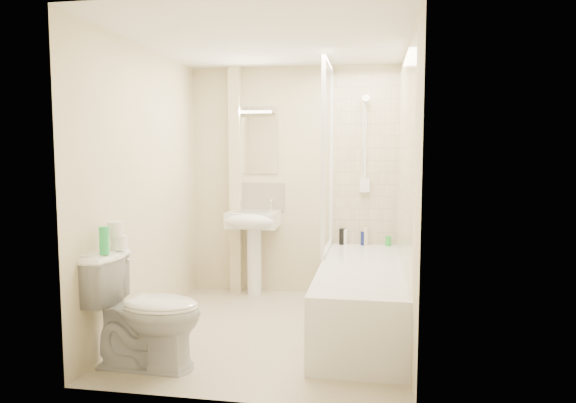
# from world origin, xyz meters

# --- Properties ---
(floor) EXTENTS (2.50, 2.50, 0.00)m
(floor) POSITION_xyz_m (0.00, 0.00, 0.00)
(floor) COLOR beige
(floor) RESTS_ON ground
(wall_back) EXTENTS (2.20, 0.02, 2.40)m
(wall_back) POSITION_xyz_m (0.00, 1.25, 1.20)
(wall_back) COLOR beige
(wall_back) RESTS_ON ground
(wall_left) EXTENTS (0.02, 2.50, 2.40)m
(wall_left) POSITION_xyz_m (-1.10, 0.00, 1.20)
(wall_left) COLOR beige
(wall_left) RESTS_ON ground
(wall_right) EXTENTS (0.02, 2.50, 2.40)m
(wall_right) POSITION_xyz_m (1.10, 0.00, 1.20)
(wall_right) COLOR beige
(wall_right) RESTS_ON ground
(ceiling) EXTENTS (2.20, 2.50, 0.02)m
(ceiling) POSITION_xyz_m (0.00, 0.00, 2.40)
(ceiling) COLOR white
(ceiling) RESTS_ON wall_back
(tile_back) EXTENTS (0.70, 0.01, 1.75)m
(tile_back) POSITION_xyz_m (0.75, 1.24, 1.42)
(tile_back) COLOR beige
(tile_back) RESTS_ON wall_back
(tile_right) EXTENTS (0.01, 2.10, 1.75)m
(tile_right) POSITION_xyz_m (1.09, 0.20, 1.42)
(tile_right) COLOR beige
(tile_right) RESTS_ON wall_right
(pipe_boxing) EXTENTS (0.12, 0.12, 2.40)m
(pipe_boxing) POSITION_xyz_m (-0.62, 1.19, 1.20)
(pipe_boxing) COLOR beige
(pipe_boxing) RESTS_ON ground
(splashback) EXTENTS (0.60, 0.02, 0.30)m
(splashback) POSITION_xyz_m (-0.40, 1.24, 1.03)
(splashback) COLOR beige
(splashback) RESTS_ON wall_back
(mirror) EXTENTS (0.46, 0.01, 0.60)m
(mirror) POSITION_xyz_m (-0.40, 1.24, 1.58)
(mirror) COLOR white
(mirror) RESTS_ON wall_back
(strip_light) EXTENTS (0.42, 0.07, 0.07)m
(strip_light) POSITION_xyz_m (-0.40, 1.22, 1.95)
(strip_light) COLOR silver
(strip_light) RESTS_ON wall_back
(bathtub) EXTENTS (0.70, 2.10, 0.55)m
(bathtub) POSITION_xyz_m (0.75, 0.20, 0.29)
(bathtub) COLOR white
(bathtub) RESTS_ON ground
(shower_screen) EXTENTS (0.04, 0.92, 1.80)m
(shower_screen) POSITION_xyz_m (0.40, 0.80, 1.45)
(shower_screen) COLOR white
(shower_screen) RESTS_ON bathtub
(shower_fixture) EXTENTS (0.10, 0.16, 0.99)m
(shower_fixture) POSITION_xyz_m (0.75, 1.19, 1.55)
(shower_fixture) COLOR white
(shower_fixture) RESTS_ON wall_back
(pedestal_sink) EXTENTS (0.53, 0.48, 1.01)m
(pedestal_sink) POSITION_xyz_m (-0.40, 1.01, 0.71)
(pedestal_sink) COLOR white
(pedestal_sink) RESTS_ON ground
(bottle_black_a) EXTENTS (0.07, 0.07, 0.17)m
(bottle_black_a) POSITION_xyz_m (0.53, 1.16, 0.63)
(bottle_black_a) COLOR black
(bottle_black_a) RESTS_ON bathtub
(bottle_white_a) EXTENTS (0.06, 0.06, 0.16)m
(bottle_white_a) POSITION_xyz_m (0.55, 1.16, 0.63)
(bottle_white_a) COLOR white
(bottle_white_a) RESTS_ON bathtub
(bottle_blue) EXTENTS (0.05, 0.05, 0.14)m
(bottle_blue) POSITION_xyz_m (0.74, 1.16, 0.62)
(bottle_blue) COLOR navy
(bottle_blue) RESTS_ON bathtub
(bottle_cream) EXTENTS (0.06, 0.06, 0.19)m
(bottle_cream) POSITION_xyz_m (0.77, 1.16, 0.64)
(bottle_cream) COLOR beige
(bottle_cream) RESTS_ON bathtub
(bottle_green) EXTENTS (0.06, 0.06, 0.10)m
(bottle_green) POSITION_xyz_m (1.00, 1.16, 0.60)
(bottle_green) COLOR green
(bottle_green) RESTS_ON bathtub
(toilet) EXTENTS (0.51, 0.83, 0.81)m
(toilet) POSITION_xyz_m (-0.72, -0.85, 0.41)
(toilet) COLOR white
(toilet) RESTS_ON ground
(toilet_roll_lower) EXTENTS (0.12, 0.12, 0.10)m
(toilet_roll_lower) POSITION_xyz_m (-0.96, -0.75, 0.86)
(toilet_roll_lower) COLOR white
(toilet_roll_lower) RESTS_ON toilet
(toilet_roll_upper) EXTENTS (0.11, 0.11, 0.11)m
(toilet_roll_upper) POSITION_xyz_m (-0.96, -0.79, 0.97)
(toilet_roll_upper) COLOR white
(toilet_roll_upper) RESTS_ON toilet_roll_lower
(green_bottle) EXTENTS (0.07, 0.07, 0.19)m
(green_bottle) POSITION_xyz_m (-0.97, -0.93, 0.91)
(green_bottle) COLOR #28C35A
(green_bottle) RESTS_ON toilet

